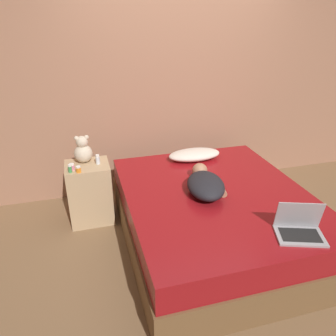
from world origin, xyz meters
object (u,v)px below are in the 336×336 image
(teddy_bear, at_px, (83,151))
(bottle_pink, at_px, (72,167))
(person_lying, at_px, (205,184))
(laptop, at_px, (299,228))
(pillow, at_px, (194,155))
(bottle_clear, at_px, (98,159))
(bottle_orange, at_px, (78,169))
(bottle_green, at_px, (70,169))

(teddy_bear, relative_size, bottle_pink, 4.30)
(person_lying, xyz_separation_m, laptop, (0.43, -0.79, -0.03))
(pillow, distance_m, bottle_clear, 1.07)
(bottle_pink, distance_m, bottle_clear, 0.27)
(bottle_clear, bearing_deg, person_lying, -36.03)
(pillow, distance_m, bottle_orange, 1.27)
(teddy_bear, height_order, bottle_pink, teddy_bear)
(pillow, xyz_separation_m, teddy_bear, (-1.19, 0.03, 0.17))
(bottle_green, xyz_separation_m, bottle_clear, (0.27, 0.12, 0.01))
(laptop, bearing_deg, pillow, 120.11)
(laptop, xyz_separation_m, teddy_bear, (-1.47, 1.54, 0.17))
(teddy_bear, bearing_deg, bottle_green, -123.38)
(bottle_green, bearing_deg, laptop, -39.37)
(laptop, xyz_separation_m, bottle_green, (-1.61, 1.32, 0.08))
(teddy_bear, height_order, bottle_clear, teddy_bear)
(pillow, xyz_separation_m, person_lying, (-0.15, -0.71, 0.02))
(bottle_green, height_order, bottle_pink, bottle_green)
(bottle_green, xyz_separation_m, bottle_pink, (0.02, 0.05, -0.01))
(bottle_pink, bearing_deg, teddy_bear, 53.49)
(bottle_orange, distance_m, bottle_green, 0.08)
(person_lying, distance_m, teddy_bear, 1.29)
(person_lying, xyz_separation_m, bottle_clear, (-0.91, 0.66, 0.07))
(bottle_pink, relative_size, bottle_clear, 0.67)
(person_lying, relative_size, teddy_bear, 2.34)
(pillow, bearing_deg, bottle_green, -172.35)
(teddy_bear, xyz_separation_m, bottle_orange, (-0.06, -0.24, -0.09))
(pillow, bearing_deg, person_lying, -102.07)
(bottle_pink, bearing_deg, laptop, -40.70)
(bottle_clear, bearing_deg, bottle_green, -155.49)
(pillow, relative_size, person_lying, 0.88)
(person_lying, height_order, bottle_pink, bottle_pink)
(bottle_green, height_order, bottle_clear, bottle_clear)
(person_lying, bearing_deg, bottle_clear, 155.06)
(pillow, height_order, bottle_pink, bottle_pink)
(pillow, height_order, bottle_green, bottle_green)
(pillow, height_order, laptop, laptop)
(person_lying, distance_m, bottle_orange, 1.22)
(pillow, relative_size, bottle_pink, 8.86)
(bottle_pink, xyz_separation_m, bottle_clear, (0.26, 0.08, 0.02))
(pillow, relative_size, bottle_green, 7.37)
(person_lying, relative_size, bottle_clear, 6.76)
(bottle_orange, relative_size, bottle_green, 0.80)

